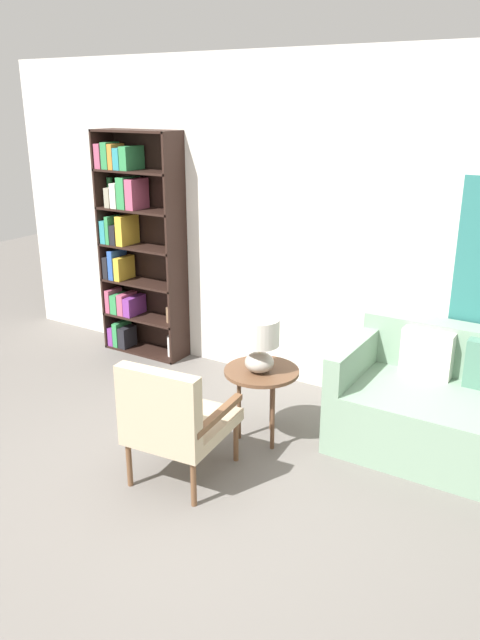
{
  "coord_description": "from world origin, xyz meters",
  "views": [
    {
      "loc": [
        2.13,
        -2.5,
        2.32
      ],
      "look_at": [
        0.02,
        0.93,
        0.9
      ],
      "focal_mm": 35.0,
      "sensor_mm": 36.0,
      "label": 1
    }
  ],
  "objects": [
    {
      "name": "ground_plane",
      "position": [
        0.0,
        0.0,
        0.0
      ],
      "size": [
        14.0,
        14.0,
        0.0
      ],
      "primitive_type": "plane",
      "color": "#66605B"
    },
    {
      "name": "wall_back",
      "position": [
        0.02,
        2.03,
        1.35
      ],
      "size": [
        6.4,
        0.08,
        2.7
      ],
      "color": "silver",
      "rests_on": "ground_plane"
    },
    {
      "name": "bookshelf",
      "position": [
        -1.71,
        1.85,
        1.06
      ],
      "size": [
        0.83,
        0.3,
        2.08
      ],
      "color": "black",
      "rests_on": "ground_plane"
    },
    {
      "name": "armchair",
      "position": [
        -0.03,
        0.22,
        0.46
      ],
      "size": [
        0.61,
        0.69,
        0.84
      ],
      "color": "brown",
      "rests_on": "ground_plane"
    },
    {
      "name": "side_table",
      "position": [
        0.17,
        0.98,
        0.49
      ],
      "size": [
        0.53,
        0.53,
        0.54
      ],
      "color": "brown",
      "rests_on": "ground_plane"
    },
    {
      "name": "table_lamp",
      "position": [
        0.17,
        0.94,
        0.77
      ],
      "size": [
        0.27,
        0.27,
        0.39
      ],
      "color": "#A59E93",
      "rests_on": "side_table"
    }
  ]
}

